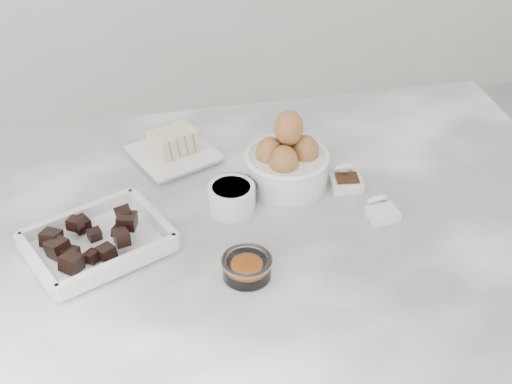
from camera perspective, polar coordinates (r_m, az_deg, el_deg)
marble_slab at (r=1.20m, az=-0.64°, el=-3.25°), size 1.20×0.80×0.04m
chocolate_dish at (r=1.15m, az=-12.58°, el=-3.69°), size 0.26×0.23×0.06m
butter_plate at (r=1.35m, az=-6.74°, el=3.48°), size 0.19×0.19×0.06m
sugar_ramekin at (r=1.21m, az=-1.97°, el=-0.41°), size 0.08×0.08×0.05m
egg_bowl at (r=1.26m, az=2.50°, el=2.55°), size 0.15×0.15×0.15m
honey_bowl at (r=1.22m, az=-1.84°, el=-0.16°), size 0.09×0.09×0.04m
zest_bowl at (r=1.08m, az=-0.73°, el=-5.96°), size 0.08×0.08×0.03m
vanilla_spoon at (r=1.28m, az=7.20°, el=0.99°), size 0.06×0.07×0.04m
salt_spoon at (r=1.22m, az=10.00°, el=-1.43°), size 0.05×0.06×0.04m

